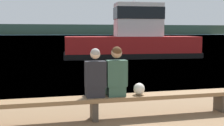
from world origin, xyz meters
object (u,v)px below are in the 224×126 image
Objects in this scene: person_left at (95,76)px; tugboat_red at (133,41)px; bench_main at (94,101)px; person_right at (116,74)px; shopping_bag at (139,89)px.

person_left is 14.21m from tugboat_red.
bench_main is 6.25× the size of person_right.
person_left is at bearing 163.28° from tugboat_red.
person_right is 0.11× the size of tugboat_red.
bench_main is 25.70× the size of shopping_bag.
person_right is at bearing 0.30° from bench_main.
bench_main is at bearing -171.01° from person_left.
shopping_bag is 13.92m from tugboat_red.
bench_main is 0.99m from shopping_bag.
person_right reaches higher than shopping_bag.
bench_main is 0.67× the size of tugboat_red.
shopping_bag is at bearing -0.48° from person_right.
person_left reaches higher than bench_main.
tugboat_red is at bearing 72.82° from shopping_bag.
tugboat_red is (5.05, 13.28, 0.28)m from person_left.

